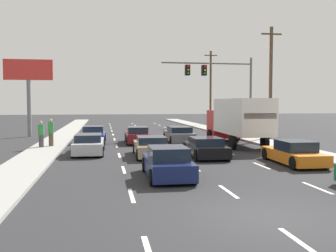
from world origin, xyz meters
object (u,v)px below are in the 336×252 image
(car_gray, at_px, (179,135))
(utility_pole_mid, at_px, (271,82))
(box_truck, at_px, (237,119))
(pedestrian_mid_block, at_px, (41,134))
(car_tan, at_px, (151,147))
(car_blue, at_px, (93,135))
(car_black, at_px, (205,148))
(car_silver, at_px, (89,144))
(car_orange, at_px, (294,153))
(pedestrian_near_corner, at_px, (51,132))
(utility_pole_far, at_px, (211,87))
(traffic_signal_mast, at_px, (215,78))
(car_navy, at_px, (168,164))
(car_maroon, at_px, (137,135))
(roadside_billboard, at_px, (28,81))

(car_gray, distance_m, utility_pole_mid, 9.38)
(box_truck, xyz_separation_m, pedestrian_mid_block, (-13.78, 0.15, -0.95))
(car_tan, relative_size, utility_pole_mid, 0.47)
(car_blue, distance_m, pedestrian_mid_block, 4.79)
(car_black, bearing_deg, car_tan, 165.01)
(car_silver, height_order, utility_pole_mid, utility_pole_mid)
(car_silver, height_order, car_gray, car_gray)
(box_truck, height_order, car_orange, box_truck)
(car_gray, relative_size, utility_pole_mid, 0.46)
(utility_pole_mid, xyz_separation_m, pedestrian_near_corner, (-17.66, -3.39, -3.82))
(utility_pole_mid, bearing_deg, car_gray, -170.67)
(car_silver, relative_size, car_black, 1.06)
(car_black, bearing_deg, utility_pole_far, 73.54)
(box_truck, distance_m, pedestrian_mid_block, 13.82)
(car_blue, relative_size, car_black, 0.97)
(pedestrian_mid_block, bearing_deg, box_truck, -0.64)
(car_blue, relative_size, pedestrian_mid_block, 2.41)
(car_blue, xyz_separation_m, traffic_signal_mast, (11.02, 4.16, 4.86))
(traffic_signal_mast, bearing_deg, car_gray, -132.09)
(car_blue, height_order, pedestrian_mid_block, pedestrian_mid_block)
(utility_pole_mid, bearing_deg, pedestrian_near_corner, -169.14)
(car_blue, height_order, car_gray, car_blue)
(car_navy, xyz_separation_m, utility_pole_mid, (11.45, 15.14, 4.31))
(car_navy, height_order, pedestrian_near_corner, pedestrian_near_corner)
(car_silver, relative_size, utility_pole_mid, 0.48)
(utility_pole_far, distance_m, pedestrian_mid_block, 31.39)
(car_maroon, distance_m, car_navy, 13.91)
(car_silver, height_order, pedestrian_mid_block, pedestrian_mid_block)
(car_navy, distance_m, car_black, 6.48)
(car_orange, height_order, utility_pole_mid, utility_pole_mid)
(car_tan, xyz_separation_m, traffic_signal_mast, (7.51, 12.19, 4.91))
(pedestrian_near_corner, height_order, pedestrian_mid_block, pedestrian_near_corner)
(car_maroon, bearing_deg, car_black, -68.74)
(car_orange, bearing_deg, car_black, 139.27)
(car_orange, bearing_deg, pedestrian_mid_block, 147.50)
(car_black, xyz_separation_m, utility_pole_mid, (8.28, 9.49, 4.37))
(car_gray, bearing_deg, box_truck, -36.53)
(car_orange, height_order, pedestrian_near_corner, pedestrian_near_corner)
(car_silver, height_order, traffic_signal_mast, traffic_signal_mast)
(traffic_signal_mast, bearing_deg, pedestrian_mid_block, -152.42)
(utility_pole_mid, height_order, pedestrian_near_corner, utility_pole_mid)
(car_black, relative_size, traffic_signal_mast, 0.50)
(car_blue, distance_m, utility_pole_far, 26.80)
(car_blue, bearing_deg, car_tan, -66.41)
(utility_pole_mid, distance_m, pedestrian_mid_block, 19.05)
(car_maroon, relative_size, traffic_signal_mast, 0.50)
(pedestrian_mid_block, bearing_deg, roadside_billboard, 104.45)
(car_navy, bearing_deg, car_black, 60.74)
(car_gray, xyz_separation_m, utility_pole_far, (8.87, 22.08, 4.68))
(utility_pole_far, bearing_deg, pedestrian_near_corner, -127.20)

